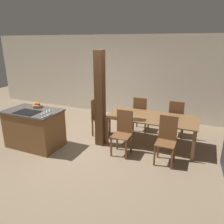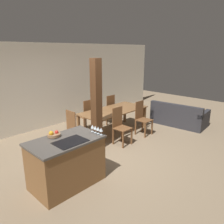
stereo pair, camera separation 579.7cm
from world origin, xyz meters
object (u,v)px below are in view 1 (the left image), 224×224
(wine_glass_near, at_px, (42,113))
(fruit_bowl, at_px, (37,105))
(kitchen_island, at_px, (35,128))
(wine_glass_end, at_px, (50,110))
(timber_post, at_px, (100,100))
(dining_chair_near_left, at_px, (123,132))
(dining_table, at_px, (152,120))
(dining_chair_far_left, at_px, (141,114))
(dining_chair_far_right, at_px, (176,118))
(dining_chair_head_end, at_px, (98,117))
(dining_chair_near_right, at_px, (166,139))
(wine_glass_middle, at_px, (45,112))
(wine_glass_far, at_px, (47,111))

(wine_glass_near, bearing_deg, fruit_bowl, 138.04)
(kitchen_island, relative_size, wine_glass_near, 9.22)
(wine_glass_end, relative_size, timber_post, 0.06)
(wine_glass_near, distance_m, dining_chair_near_left, 1.82)
(fruit_bowl, relative_size, dining_table, 0.11)
(wine_glass_end, xyz_separation_m, dining_chair_far_left, (1.52, 2.03, -0.51))
(dining_chair_far_right, distance_m, dining_chair_head_end, 2.09)
(kitchen_island, bearing_deg, dining_table, 25.43)
(dining_chair_near_right, xyz_separation_m, dining_chair_far_right, (0.00, 1.42, 0.00))
(dining_chair_near_left, height_order, dining_chair_far_left, same)
(wine_glass_middle, xyz_separation_m, dining_chair_near_left, (1.52, 0.78, -0.51))
(wine_glass_far, xyz_separation_m, dining_chair_far_right, (2.50, 2.12, -0.51))
(dining_chair_near_left, distance_m, dining_chair_far_left, 1.42)
(dining_chair_head_end, xyz_separation_m, timber_post, (0.31, -0.51, 0.63))
(kitchen_island, distance_m, dining_chair_far_right, 3.65)
(fruit_bowl, xyz_separation_m, wine_glass_far, (0.66, -0.43, 0.07))
(dining_table, distance_m, dining_chair_far_right, 0.87)
(wine_glass_middle, distance_m, dining_chair_near_right, 2.67)
(fruit_bowl, distance_m, wine_glass_near, 0.89)
(wine_glass_middle, bearing_deg, kitchen_island, 156.82)
(kitchen_island, xyz_separation_m, dining_chair_far_right, (3.09, 1.95, 0.06))
(dining_table, distance_m, dining_chair_near_right, 0.87)
(wine_glass_end, distance_m, timber_post, 1.18)
(wine_glass_end, distance_m, dining_chair_far_right, 3.26)
(wine_glass_near, distance_m, dining_chair_head_end, 1.74)
(dining_chair_head_end, bearing_deg, timber_post, -148.52)
(wine_glass_far, relative_size, dining_table, 0.07)
(wine_glass_near, distance_m, dining_chair_near_right, 2.69)
(fruit_bowl, bearing_deg, wine_glass_far, -32.93)
(wine_glass_far, relative_size, dining_chair_head_end, 0.14)
(kitchen_island, relative_size, fruit_bowl, 5.50)
(dining_chair_near_right, distance_m, dining_chair_far_left, 1.73)
(wine_glass_near, bearing_deg, timber_post, 51.34)
(wine_glass_middle, bearing_deg, dining_chair_near_left, 27.11)
(dining_chair_far_left, bearing_deg, wine_glass_end, 53.25)
(kitchen_island, xyz_separation_m, dining_chair_far_left, (2.11, 1.95, 0.06))
(kitchen_island, xyz_separation_m, wine_glass_middle, (0.59, -0.25, 0.57))
(fruit_bowl, bearing_deg, dining_table, 20.13)
(wine_glass_far, bearing_deg, wine_glass_middle, -90.00)
(fruit_bowl, relative_size, dining_chair_far_right, 0.24)
(dining_chair_near_left, xyz_separation_m, dining_chair_far_right, (0.98, 1.42, 0.00))
(dining_chair_far_left, bearing_deg, wine_glass_near, 56.36)
(kitchen_island, distance_m, timber_post, 1.75)
(fruit_bowl, xyz_separation_m, dining_chair_far_left, (2.18, 1.69, -0.45))
(wine_glass_far, bearing_deg, fruit_bowl, 147.07)
(kitchen_island, height_order, dining_chair_far_right, dining_chair_far_right)
(fruit_bowl, relative_size, wine_glass_end, 1.68)
(kitchen_island, bearing_deg, dining_chair_near_right, 9.64)
(wine_glass_middle, xyz_separation_m, timber_post, (0.85, 0.98, 0.12))
(dining_chair_far_left, bearing_deg, timber_post, 61.26)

